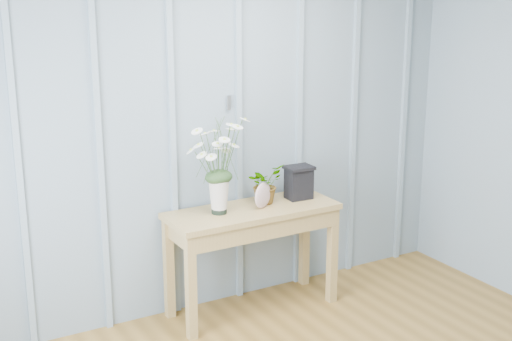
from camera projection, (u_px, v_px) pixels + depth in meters
room_shell at (320, 38)px, 3.54m from camera, size 4.00×4.50×2.50m
sideboard at (252, 224)px, 4.90m from camera, size 1.20×0.45×0.75m
daisy_vase at (218, 154)px, 4.66m from camera, size 0.46×0.35×0.65m
spider_plant at (265, 184)px, 4.96m from camera, size 0.31×0.29×0.27m
felt_disc_vessel at (263, 195)px, 4.86m from camera, size 0.18×0.12×0.18m
carved_box at (299, 182)px, 5.06m from camera, size 0.20×0.16×0.24m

